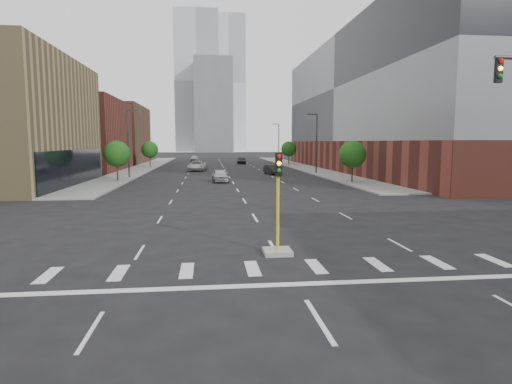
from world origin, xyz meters
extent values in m
plane|color=black|center=(0.00, 0.00, 0.00)|extent=(400.00, 400.00, 0.00)
cube|color=gray|center=(-15.00, 74.00, 0.07)|extent=(5.00, 92.00, 0.15)
cube|color=gray|center=(15.00, 74.00, 0.07)|extent=(5.00, 92.00, 0.15)
cube|color=brown|center=(-27.50, 66.00, 6.00)|extent=(20.00, 22.00, 12.00)
cube|color=brown|center=(-27.50, 92.00, 6.50)|extent=(20.00, 24.00, 13.00)
cube|color=brown|center=(29.50, 60.00, 2.50)|extent=(24.00, 70.00, 5.00)
cube|color=slate|center=(29.50, 60.00, 13.50)|extent=(24.00, 70.00, 17.00)
cube|color=#B2B7BC|center=(-8.00, 220.00, 35.00)|extent=(22.00, 22.00, 70.00)
cube|color=#B2B7BC|center=(10.00, 260.00, 40.00)|extent=(20.00, 20.00, 80.00)
cube|color=slate|center=(0.00, 200.00, 22.00)|extent=(18.00, 18.00, 44.00)
cube|color=#999993|center=(0.00, 9.00, 0.10)|extent=(1.20, 1.20, 0.20)
cylinder|color=gold|center=(0.00, 9.00, 1.80)|extent=(0.14, 0.14, 3.20)
cube|color=black|center=(0.00, 8.82, 3.90)|extent=(0.28, 0.18, 1.00)
sphere|color=red|center=(0.00, 8.72, 4.25)|extent=(0.18, 0.18, 0.18)
sphere|color=orange|center=(0.00, 8.72, 3.95)|extent=(0.18, 0.18, 0.18)
sphere|color=#0C7F19|center=(0.00, 8.72, 3.65)|extent=(0.18, 0.18, 0.18)
cube|color=black|center=(8.70, 7.50, 7.70)|extent=(0.28, 0.18, 1.00)
sphere|color=red|center=(8.70, 7.38, 8.05)|extent=(0.18, 0.18, 0.18)
sphere|color=orange|center=(8.70, 7.38, 7.75)|extent=(0.18, 0.18, 0.18)
sphere|color=#0C7F19|center=(8.70, 7.38, 7.45)|extent=(0.18, 0.18, 0.18)
cylinder|color=#2D2D30|center=(13.50, 55.00, 4.50)|extent=(0.20, 0.20, 9.00)
cube|color=#2D2D30|center=(12.70, 55.00, 9.00)|extent=(1.40, 0.22, 0.15)
cylinder|color=#2D2D30|center=(13.50, 90.00, 4.50)|extent=(0.20, 0.20, 9.00)
cube|color=#2D2D30|center=(12.70, 90.00, 9.00)|extent=(1.40, 0.22, 0.15)
cylinder|color=#2D2D30|center=(-13.50, 50.00, 4.50)|extent=(0.20, 0.20, 9.00)
cube|color=#2D2D30|center=(-12.70, 50.00, 9.00)|extent=(1.40, 0.22, 0.15)
cylinder|color=#382619|center=(-14.00, 45.00, 1.02)|extent=(0.20, 0.20, 1.75)
sphere|color=#194612|center=(-14.00, 45.00, 3.40)|extent=(3.20, 3.20, 3.20)
cylinder|color=#382619|center=(-14.00, 75.00, 1.02)|extent=(0.20, 0.20, 1.75)
sphere|color=#194612|center=(-14.00, 75.00, 3.40)|extent=(3.20, 3.20, 3.20)
cylinder|color=#382619|center=(14.00, 40.00, 1.02)|extent=(0.20, 0.20, 1.75)
sphere|color=#194612|center=(14.00, 40.00, 3.40)|extent=(3.20, 3.20, 3.20)
cylinder|color=#382619|center=(14.00, 80.00, 1.02)|extent=(0.20, 0.20, 1.75)
sphere|color=#194612|center=(14.00, 80.00, 3.40)|extent=(3.20, 3.20, 3.20)
imported|color=#B9B9BE|center=(-1.50, 43.24, 0.78)|extent=(2.07, 4.65, 1.55)
imported|color=black|center=(6.62, 54.80, 0.71)|extent=(2.21, 4.53, 1.43)
imported|color=silver|center=(-4.78, 64.01, 0.84)|extent=(3.28, 6.24, 1.68)
imported|color=black|center=(4.51, 86.25, 0.71)|extent=(2.23, 4.96, 1.41)
imported|color=#B4B4B9|center=(-6.26, 100.01, 0.77)|extent=(2.34, 4.72, 1.55)
camera|label=1|loc=(-2.95, -8.89, 4.83)|focal=30.00mm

